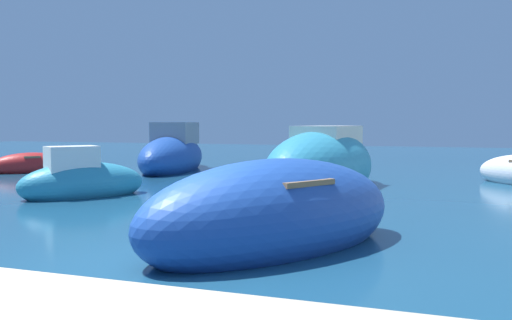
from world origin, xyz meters
TOP-DOWN VIEW (x-y plane):
  - ground at (0.00, 0.00)m, footprint 80.00×80.00m
  - quay_promenade at (4.32, -0.37)m, footprint 44.00×32.00m
  - moored_boat_1 at (-5.27, 5.72)m, footprint 3.02×3.49m
  - moored_boat_2 at (-11.64, 10.99)m, footprint 2.80×3.03m
  - moored_boat_5 at (0.46, 9.51)m, footprint 3.36×6.39m
  - moored_boat_7 at (-6.73, 13.68)m, footprint 3.26×6.48m
  - moored_boat_8 at (1.34, 1.75)m, footprint 4.28×5.23m

SIDE VIEW (x-z plane):
  - ground at x=0.00m, z-range 0.00..0.00m
  - quay_promenade at x=4.32m, z-range 0.00..0.50m
  - moored_boat_2 at x=-11.64m, z-range -0.22..0.79m
  - moored_boat_1 at x=-5.27m, z-range -0.41..1.22m
  - moored_boat_8 at x=1.34m, z-range -0.40..1.41m
  - moored_boat_7 at x=-6.73m, z-range -0.57..1.84m
  - moored_boat_5 at x=0.46m, z-range -0.51..1.87m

